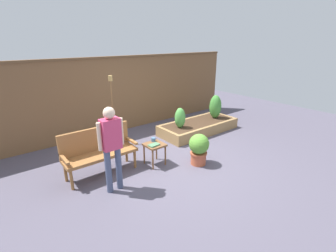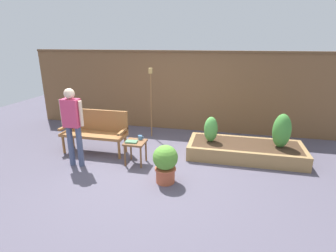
{
  "view_description": "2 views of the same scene",
  "coord_description": "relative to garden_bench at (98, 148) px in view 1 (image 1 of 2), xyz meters",
  "views": [
    {
      "loc": [
        -3.1,
        -3.74,
        2.6
      ],
      "look_at": [
        0.34,
        0.62,
        0.61
      ],
      "focal_mm": 26.11,
      "sensor_mm": 36.0,
      "label": 1
    },
    {
      "loc": [
        1.37,
        -4.38,
        2.38
      ],
      "look_at": [
        0.28,
        0.3,
        0.82
      ],
      "focal_mm": 27.92,
      "sensor_mm": 36.0,
      "label": 2
    }
  ],
  "objects": [
    {
      "name": "ground_plane",
      "position": [
        1.45,
        -0.61,
        -0.54
      ],
      "size": [
        14.0,
        14.0,
        0.0
      ],
      "primitive_type": "plane",
      "color": "#514C5B"
    },
    {
      "name": "fence_back",
      "position": [
        1.45,
        1.99,
        0.55
      ],
      "size": [
        8.4,
        0.14,
        2.16
      ],
      "color": "brown",
      "rests_on": "ground_plane"
    },
    {
      "name": "garden_bench",
      "position": [
        0.0,
        0.0,
        0.0
      ],
      "size": [
        1.44,
        0.48,
        0.94
      ],
      "color": "#936033",
      "rests_on": "ground_plane"
    },
    {
      "name": "side_table",
      "position": [
        1.08,
        -0.41,
        -0.15
      ],
      "size": [
        0.4,
        0.4,
        0.48
      ],
      "color": "brown",
      "rests_on": "ground_plane"
    },
    {
      "name": "cup_on_table",
      "position": [
        1.14,
        -0.28,
        -0.02
      ],
      "size": [
        0.12,
        0.09,
        0.08
      ],
      "color": "teal",
      "rests_on": "side_table"
    },
    {
      "name": "book_on_table",
      "position": [
        1.02,
        -0.47,
        -0.05
      ],
      "size": [
        0.24,
        0.17,
        0.03
      ],
      "primitive_type": "cube",
      "rotation": [
        0.0,
        0.0,
        0.09
      ],
      "color": "#4C7A56",
      "rests_on": "side_table"
    },
    {
      "name": "potted_boxwood",
      "position": [
        1.84,
        -0.99,
        -0.16
      ],
      "size": [
        0.44,
        0.44,
        0.69
      ],
      "color": "#B75638",
      "rests_on": "ground_plane"
    },
    {
      "name": "raised_planter_bed",
      "position": [
        3.26,
        0.42,
        -0.39
      ],
      "size": [
        2.4,
        1.0,
        0.3
      ],
      "color": "#997547",
      "rests_on": "ground_plane"
    },
    {
      "name": "shrub_near_bench",
      "position": [
        2.51,
        0.4,
        0.03
      ],
      "size": [
        0.29,
        0.29,
        0.56
      ],
      "color": "brown",
      "rests_on": "raised_planter_bed"
    },
    {
      "name": "shrub_far_corner",
      "position": [
        3.93,
        0.4,
        0.11
      ],
      "size": [
        0.36,
        0.36,
        0.71
      ],
      "color": "brown",
      "rests_on": "raised_planter_bed"
    },
    {
      "name": "tiki_torch",
      "position": [
        0.94,
        1.2,
        0.66
      ],
      "size": [
        0.1,
        0.1,
        1.76
      ],
      "color": "brown",
      "rests_on": "ground_plane"
    },
    {
      "name": "person_by_bench",
      "position": [
        -0.05,
        -0.75,
        0.39
      ],
      "size": [
        0.47,
        0.2,
        1.56
      ],
      "color": "#475170",
      "rests_on": "ground_plane"
    }
  ]
}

